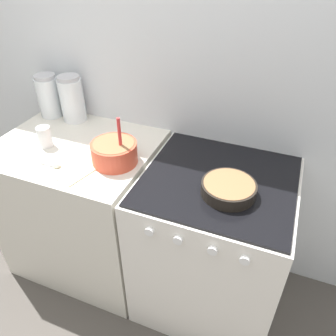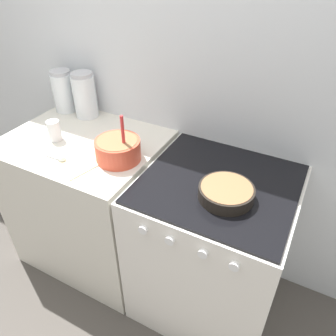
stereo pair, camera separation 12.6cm
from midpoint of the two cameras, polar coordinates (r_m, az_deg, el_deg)
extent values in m
plane|color=#4C4742|center=(2.09, -9.08, -24.61)|extent=(12.00, 12.00, 0.00)
cube|color=silver|center=(1.77, -1.30, 15.92)|extent=(4.70, 0.05, 2.40)
cube|color=silver|center=(2.09, -15.85, -6.48)|extent=(0.85, 0.68, 0.88)
cube|color=white|center=(1.82, 5.59, -13.14)|extent=(0.72, 0.68, 0.87)
cube|color=black|center=(1.52, 6.54, -2.16)|extent=(0.69, 0.65, 0.01)
cylinder|color=white|center=(1.38, -5.89, -11.02)|extent=(0.04, 0.02, 0.04)
cylinder|color=white|center=(1.34, -0.99, -12.52)|extent=(0.04, 0.02, 0.04)
cylinder|color=white|center=(1.31, 4.99, -14.21)|extent=(0.04, 0.02, 0.04)
cylinder|color=white|center=(1.30, 10.46, -15.61)|extent=(0.04, 0.02, 0.04)
cylinder|color=#D84C33|center=(1.62, -11.52, 2.54)|extent=(0.22, 0.22, 0.11)
cylinder|color=#8C603D|center=(1.61, -11.63, 3.31)|extent=(0.20, 0.20, 0.06)
cylinder|color=red|center=(1.56, -10.64, 4.76)|extent=(0.02, 0.02, 0.23)
cylinder|color=black|center=(1.42, 8.02, -3.68)|extent=(0.24, 0.24, 0.06)
cylinder|color=#8C603D|center=(1.42, 8.04, -3.49)|extent=(0.22, 0.22, 0.05)
cylinder|color=silver|center=(2.15, -21.62, 11.35)|extent=(0.13, 0.13, 0.24)
cylinder|color=olive|center=(2.17, -21.35, 10.23)|extent=(0.12, 0.12, 0.14)
cylinder|color=#B2B2B7|center=(2.11, -22.40, 14.48)|extent=(0.12, 0.12, 0.02)
cylinder|color=silver|center=(2.04, -18.06, 11.10)|extent=(0.14, 0.14, 0.25)
cylinder|color=red|center=(2.06, -17.81, 9.84)|extent=(0.12, 0.12, 0.15)
cylinder|color=#B2B2B7|center=(1.99, -18.80, 14.62)|extent=(0.12, 0.12, 0.02)
cylinder|color=silver|center=(1.85, -22.53, 4.98)|extent=(0.07, 0.07, 0.11)
cube|color=beige|center=(1.65, -17.58, 0.01)|extent=(0.22, 0.28, 0.01)
cylinder|color=white|center=(1.72, -22.22, 0.53)|extent=(0.09, 0.01, 0.01)
sphere|color=white|center=(1.67, -20.88, 0.46)|extent=(0.04, 0.04, 0.04)
camera|label=1|loc=(0.06, -92.42, -1.75)|focal=35.00mm
camera|label=2|loc=(0.06, 87.58, 1.75)|focal=35.00mm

